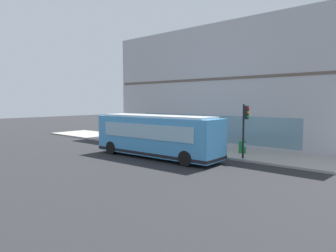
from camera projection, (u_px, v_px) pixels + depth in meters
The scene contains 10 objects.
ground at pixel (152, 156), 22.41m from camera, with size 120.00×120.00×0.00m, color #262628.
sidewalk_curb at pixel (193, 147), 26.20m from camera, with size 4.90×40.00×0.15m, color #9E9991.
building_corner at pixel (232, 87), 30.83m from camera, with size 8.67×23.84×11.02m.
city_bus_nearside at pixel (156, 136), 21.87m from camera, with size 2.92×10.13×3.07m.
traffic_light_near_corner at pixel (245, 121), 20.56m from camera, with size 0.32×0.49×3.72m.
fire_hydrant at pixel (218, 144), 24.97m from camera, with size 0.35×0.35×0.74m.
pedestrian_walking_along_curb at pixel (184, 136), 25.89m from camera, with size 0.32×0.32×1.67m.
pedestrian_near_building_entrance at pixel (165, 131), 30.60m from camera, with size 0.32×0.32×1.58m.
pedestrian_by_light_pole at pixel (129, 130), 31.45m from camera, with size 0.32×0.32×1.58m.
newspaper_vending_box at pixel (242, 147), 22.92m from camera, with size 0.44×0.42×0.90m.
Camera 1 is at (-15.94, -15.43, 4.09)m, focal length 32.35 mm.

